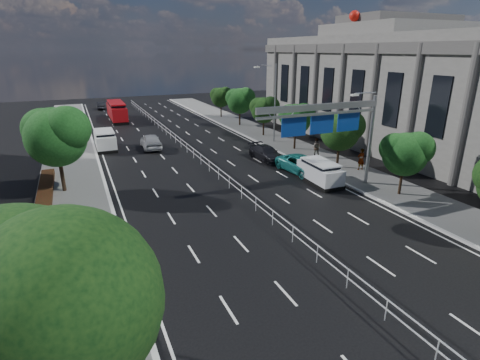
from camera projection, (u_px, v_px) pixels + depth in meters
ground at (336, 279)px, 18.06m from camera, size 160.00×160.00×0.00m
sidewalk_near at (79, 351)px, 13.66m from camera, size 5.00×140.00×0.14m
kerb_near at (148, 331)px, 14.61m from camera, size 0.25×140.00×0.15m
kerb_far at (464, 241)px, 21.46m from camera, size 0.25×140.00×0.15m
median_fence at (196, 155)px, 37.32m from camera, size 0.05×85.00×1.02m
hedge_near at (33, 282)px, 17.20m from camera, size 1.00×36.00×0.44m
toilet_sign at (84, 280)px, 12.92m from camera, size 1.62×0.18×4.34m
overhead_gantry at (332, 120)px, 27.46m from camera, size 10.24×0.38×7.45m
streetlight_far at (273, 98)px, 42.80m from camera, size 2.78×2.40×9.00m
civic_hall at (388, 87)px, 44.02m from camera, size 14.40×36.00×14.35m
near_tree_big at (18, 314)px, 7.79m from camera, size 5.72×5.33×7.71m
near_tree_back at (56, 134)px, 27.52m from camera, size 4.84×4.51×6.69m
far_tree_c at (406, 152)px, 27.24m from camera, size 3.52×3.28×4.94m
far_tree_d at (341, 129)px, 33.63m from camera, size 3.85×3.59×5.34m
far_tree_e at (296, 118)px, 40.15m from camera, size 3.63×3.38×5.13m
far_tree_f at (264, 109)px, 46.65m from camera, size 3.52×3.28×5.02m
far_tree_g at (240, 100)px, 53.04m from camera, size 3.96×3.69×5.45m
far_tree_h at (221, 96)px, 59.63m from camera, size 3.41×3.18×4.91m
white_minivan at (105, 140)px, 41.30m from camera, size 2.06×4.77×2.07m
red_bus at (117, 111)px, 58.13m from camera, size 2.32×9.47×2.82m
near_car_silver at (151, 141)px, 41.60m from camera, size 2.15×4.94×1.66m
near_car_dark at (101, 105)px, 69.26m from camera, size 1.65×4.15×1.34m
silver_minivan at (320, 172)px, 30.78m from camera, size 2.06×4.55×1.86m
parked_car_teal at (302, 165)px, 33.41m from camera, size 3.00×5.61×1.50m
parked_car_dark at (267, 153)px, 37.29m from camera, size 2.31×4.93×1.39m
pedestrian_a at (361, 159)px, 33.69m from camera, size 0.73×0.49×1.98m
pedestrian_b at (316, 147)px, 37.85m from camera, size 1.18×1.13×1.91m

